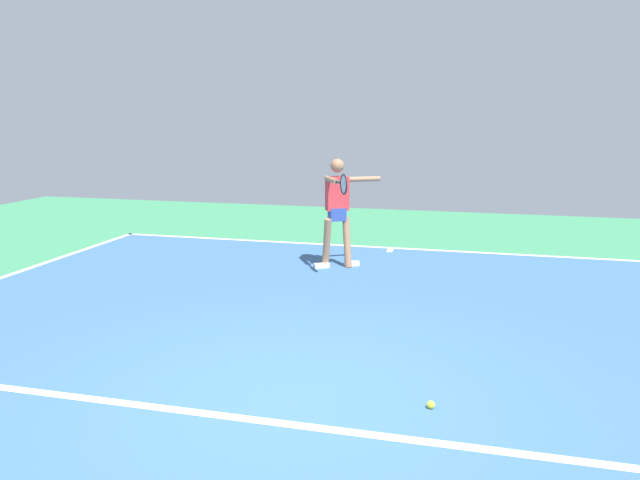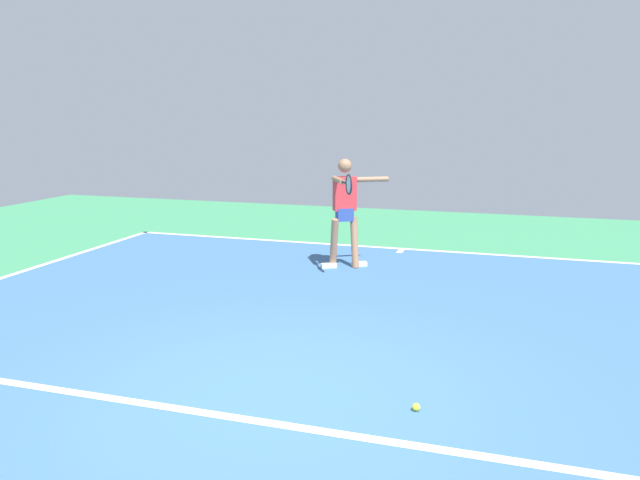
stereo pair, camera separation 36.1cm
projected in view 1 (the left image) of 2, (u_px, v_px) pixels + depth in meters
The scene contains 7 objects.
ground_plane at pixel (289, 398), 5.26m from camera, with size 21.58×21.58×0.00m, color #388456.
court_surface at pixel (289, 398), 5.26m from camera, with size 10.63×12.52×0.00m, color #38608E.
court_line_baseline_near at pixel (392, 248), 11.16m from camera, with size 10.63×0.10×0.01m, color white.
court_line_service at pixel (272, 422), 4.85m from camera, with size 7.97×0.10×0.01m, color white.
court_line_centre_mark at pixel (390, 250), 10.97m from camera, with size 0.10×0.30×0.01m, color white.
tennis_player at pixel (338, 206), 9.56m from camera, with size 0.96×1.36×1.70m.
tennis_ball_by_baseline at pixel (431, 405), 5.07m from camera, with size 0.07×0.07×0.07m, color yellow.
Camera 1 is at (-1.48, 4.67, 2.36)m, focal length 34.92 mm.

